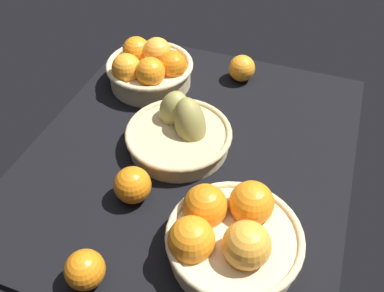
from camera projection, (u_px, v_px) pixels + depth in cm
name	position (u px, v px, depth cm)	size (l,w,h in cm)	color
market_tray	(190.00, 156.00, 97.56)	(84.00, 72.00, 3.00)	black
basket_far_right	(150.00, 68.00, 111.35)	(23.30, 23.30, 12.20)	#D3BC8C
basket_near_left	(230.00, 235.00, 74.74)	(24.81, 24.81, 12.47)	#D3BC8C
basket_center_pears	(180.00, 132.00, 95.89)	(24.47, 24.47, 13.98)	tan
loose_orange_front_gap	(242.00, 68.00, 114.11)	(7.22, 7.22, 7.22)	orange
loose_orange_back_gap	(85.00, 270.00, 71.49)	(7.09, 7.09, 7.09)	orange
loose_orange_side_gap	(133.00, 185.00, 84.42)	(7.72, 7.72, 7.72)	orange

